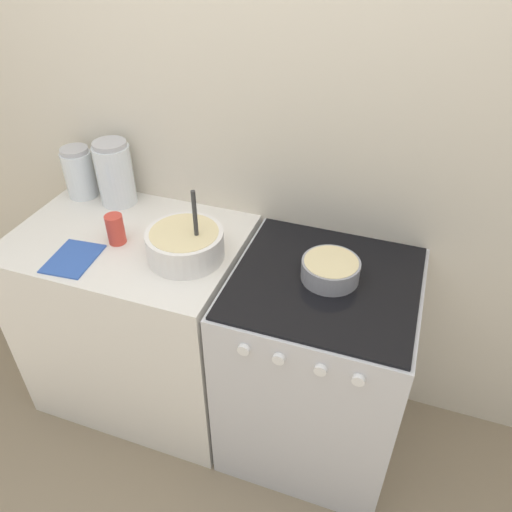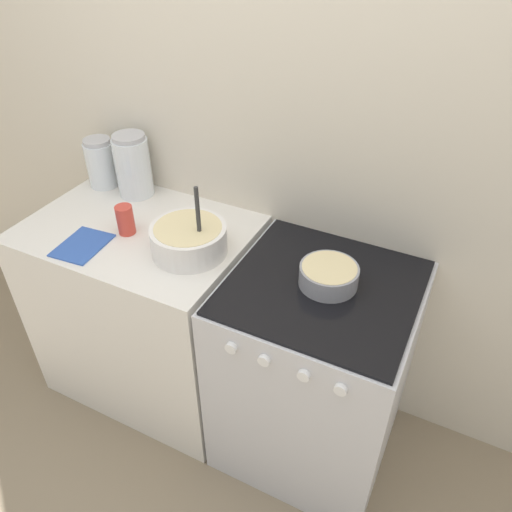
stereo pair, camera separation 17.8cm
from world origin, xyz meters
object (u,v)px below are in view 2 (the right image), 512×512
at_px(mixing_bowl, 189,238).
at_px(storage_jar_middle, 134,169).
at_px(stove, 314,371).
at_px(storage_jar_left, 102,166).
at_px(tin_can, 125,220).
at_px(baking_pan, 329,275).

distance_m(mixing_bowl, storage_jar_middle, 0.52).
relative_size(stove, storage_jar_left, 4.03).
bearing_deg(storage_jar_middle, tin_can, -59.87).
distance_m(stove, mixing_bowl, 0.73).
relative_size(mixing_bowl, baking_pan, 1.41).
relative_size(stove, mixing_bowl, 3.11).
bearing_deg(stove, storage_jar_left, 168.79).
relative_size(mixing_bowl, tin_can, 2.42).
height_order(storage_jar_left, tin_can, storage_jar_left).
distance_m(baking_pan, tin_can, 0.83).
relative_size(mixing_bowl, storage_jar_middle, 1.04).
distance_m(baking_pan, storage_jar_middle, 1.01).
relative_size(mixing_bowl, storage_jar_left, 1.29).
bearing_deg(tin_can, stove, 2.85).
bearing_deg(mixing_bowl, storage_jar_middle, 149.30).
xyz_separation_m(storage_jar_left, tin_can, (0.34, -0.27, -0.04)).
xyz_separation_m(baking_pan, storage_jar_left, (-1.16, 0.21, 0.06)).
bearing_deg(mixing_bowl, baking_pan, 5.64).
distance_m(storage_jar_left, tin_can, 0.43).
bearing_deg(storage_jar_left, mixing_bowl, -22.87).
distance_m(mixing_bowl, tin_can, 0.29).
distance_m(mixing_bowl, storage_jar_left, 0.69).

